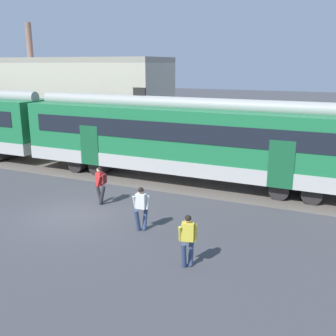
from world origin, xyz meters
TOP-DOWN VIEW (x-y plane):
  - ground_plane at (0.00, 0.00)m, footprint 160.00×160.00m
  - track_bed at (-8.56, 6.37)m, footprint 80.00×4.40m
  - pedestrian_red at (0.36, 1.58)m, footprint 0.63×0.53m
  - pedestrian_white at (3.29, -0.18)m, footprint 0.54×0.66m
  - pedestrian_yellow at (5.82, -1.97)m, footprint 0.53×0.70m
  - background_building at (-10.34, 14.33)m, footprint 15.15×5.00m

SIDE VIEW (x-z plane):
  - ground_plane at x=0.00m, z-range 0.00..0.00m
  - track_bed at x=-8.56m, z-range 0.00..0.01m
  - pedestrian_white at x=3.29m, z-range 0.13..1.80m
  - pedestrian_yellow at x=5.82m, z-range 0.13..1.80m
  - pedestrian_red at x=0.36m, z-range 0.16..1.82m
  - background_building at x=-10.34m, z-range -1.39..7.81m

